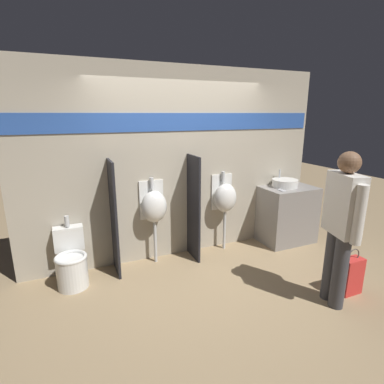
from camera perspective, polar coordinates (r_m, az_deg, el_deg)
The scene contains 12 objects.
ground_plane at distance 4.22m, azimuth 0.94°, elevation -14.46°, with size 16.00×16.00×0.00m, color #997F5B.
display_wall at distance 4.30m, azimuth -2.27°, elevation 5.34°, with size 4.44×0.07×2.70m.
sink_counter at distance 5.15m, azimuth 17.66°, elevation -4.12°, with size 0.85×0.57×0.92m.
sink_basin at distance 5.02m, azimuth 17.26°, elevation 1.63°, with size 0.40×0.40×0.26m.
cell_phone at distance 4.78m, azimuth 16.64°, elevation 0.33°, with size 0.07×0.14×0.01m.
divider_near_counter at distance 3.98m, azimuth -14.64°, elevation -4.96°, with size 0.03×0.42×1.51m.
divider_mid at distance 4.26m, azimuth 0.29°, elevation -3.12°, with size 0.03×0.42×1.51m.
urinal_near_counter at distance 4.14m, azimuth -7.28°, elevation -2.78°, with size 0.36×0.26×1.22m.
urinal_far at distance 4.56m, azimuth 6.28°, elevation -1.13°, with size 0.36×0.26×1.22m.
toilet at distance 4.04m, azimuth -22.00°, elevation -12.39°, with size 0.38×0.54×0.84m.
person_in_vest at distance 3.53m, azimuth 26.55°, elevation -5.41°, with size 0.30×0.58×1.70m.
shopping_bag at distance 4.08m, azimuth 28.00°, elevation -13.87°, with size 0.27×0.15×0.57m.
Camera 1 is at (-1.52, -3.36, 2.06)m, focal length 28.00 mm.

